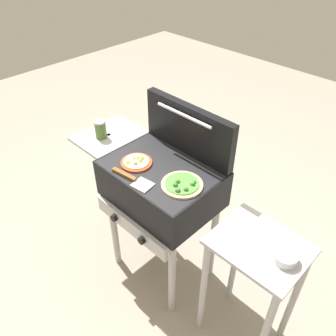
% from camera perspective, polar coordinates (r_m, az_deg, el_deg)
% --- Properties ---
extents(ground_plane, '(8.00, 8.00, 0.00)m').
position_cam_1_polar(ground_plane, '(2.58, -0.82, -15.90)').
color(ground_plane, gray).
extents(grill, '(0.96, 0.53, 0.90)m').
position_cam_1_polar(grill, '(2.02, -1.38, -2.94)').
color(grill, black).
rests_on(grill, ground_plane).
extents(grill_lid_open, '(0.63, 0.08, 0.30)m').
position_cam_1_polar(grill_lid_open, '(1.97, 3.37, 6.39)').
color(grill_lid_open, black).
rests_on(grill_lid_open, grill).
extents(pizza_cheese, '(0.18, 0.18, 0.04)m').
position_cam_1_polar(pizza_cheese, '(1.95, -5.22, 0.99)').
color(pizza_cheese, '#C64723').
rests_on(pizza_cheese, grill).
extents(pizza_veggie, '(0.22, 0.22, 0.04)m').
position_cam_1_polar(pizza_veggie, '(1.79, 2.34, -2.74)').
color(pizza_veggie, '#E0C17F').
rests_on(pizza_veggie, grill).
extents(sauce_jar, '(0.07, 0.07, 0.11)m').
position_cam_1_polar(sauce_jar, '(2.19, -11.06, 6.25)').
color(sauce_jar, '#4C6B2D').
rests_on(sauce_jar, grill).
extents(spatula, '(0.27, 0.10, 0.02)m').
position_cam_1_polar(spatula, '(1.84, -6.02, -1.77)').
color(spatula, '#B7BABF').
rests_on(spatula, grill).
extents(prep_table, '(0.44, 0.36, 0.80)m').
position_cam_1_polar(prep_table, '(1.90, 13.82, -16.67)').
color(prep_table, '#B2B2B7').
rests_on(prep_table, ground_plane).
extents(topping_bowl_near, '(0.11, 0.11, 0.04)m').
position_cam_1_polar(topping_bowl_near, '(1.67, 18.72, -13.79)').
color(topping_bowl_near, silver).
rests_on(topping_bowl_near, prep_table).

